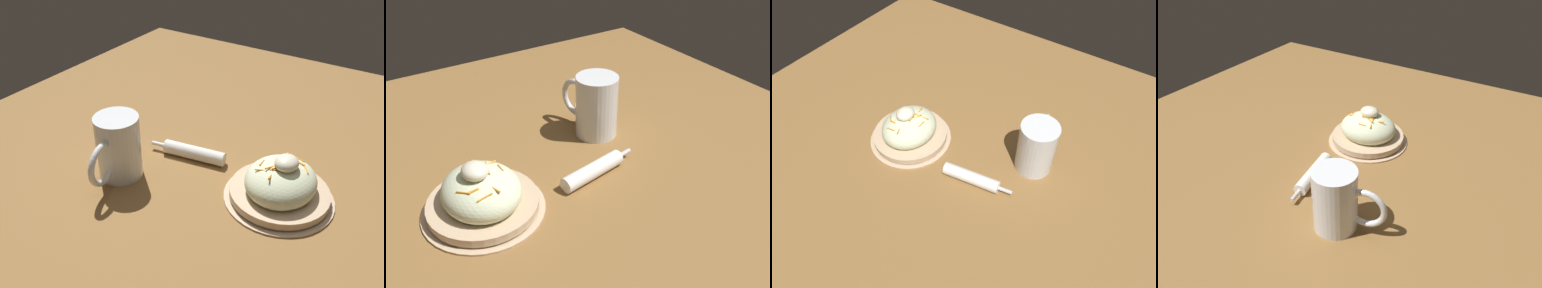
% 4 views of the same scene
% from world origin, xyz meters
% --- Properties ---
extents(ground_plane, '(1.43, 1.43, 0.00)m').
position_xyz_m(ground_plane, '(0.00, 0.00, 0.00)').
color(ground_plane, olive).
extents(salad_plate, '(0.23, 0.23, 0.11)m').
position_xyz_m(salad_plate, '(-0.04, -0.14, 0.03)').
color(salad_plate, '#D1B28E').
rests_on(salad_plate, ground_plane).
extents(beer_mug, '(0.16, 0.10, 0.14)m').
position_xyz_m(beer_mug, '(-0.15, 0.18, 0.06)').
color(beer_mug, white).
rests_on(beer_mug, ground_plane).
extents(napkin_roll, '(0.06, 0.18, 0.03)m').
position_xyz_m(napkin_roll, '(-0.01, 0.08, 0.02)').
color(napkin_roll, white).
rests_on(napkin_roll, ground_plane).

